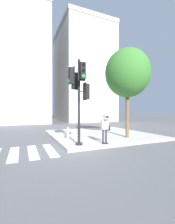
% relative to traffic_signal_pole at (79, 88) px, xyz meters
% --- Properties ---
extents(ground_plane, '(160.00, 160.00, 0.00)m').
position_rel_traffic_signal_pole_xyz_m(ground_plane, '(-0.37, -0.22, -3.39)').
color(ground_plane, '#5B5B5E').
extents(sidewalk_corner, '(8.00, 8.00, 0.18)m').
position_rel_traffic_signal_pole_xyz_m(sidewalk_corner, '(3.13, 3.28, -3.30)').
color(sidewalk_corner, '#BCB7AD').
rests_on(sidewalk_corner, ground_plane).
extents(traffic_signal_pole, '(1.28, 1.28, 4.87)m').
position_rel_traffic_signal_pole_xyz_m(traffic_signal_pole, '(0.00, 0.00, 0.00)').
color(traffic_signal_pole, black).
rests_on(traffic_signal_pole, sidewalk_corner).
extents(person_photographer, '(0.58, 0.54, 1.71)m').
position_rel_traffic_signal_pole_xyz_m(person_photographer, '(1.52, -0.33, -2.19)').
color(person_photographer, black).
rests_on(person_photographer, sidewalk_corner).
extents(street_tree, '(3.23, 3.23, 6.48)m').
position_rel_traffic_signal_pole_xyz_m(street_tree, '(4.11, 0.87, 1.47)').
color(street_tree, brown).
rests_on(street_tree, sidewalk_corner).
extents(fire_hydrant, '(0.21, 0.27, 0.79)m').
position_rel_traffic_signal_pole_xyz_m(fire_hydrant, '(-0.02, 2.14, -2.83)').
color(fire_hydrant, '#99999E').
rests_on(fire_hydrant, sidewalk_corner).
extents(building_left, '(11.87, 12.02, 20.05)m').
position_rel_traffic_signal_pole_xyz_m(building_left, '(-4.39, 21.79, 6.64)').
color(building_left, '#BCBCC1').
rests_on(building_left, ground_plane).
extents(building_right, '(10.22, 13.68, 19.96)m').
position_rel_traffic_signal_pole_xyz_m(building_right, '(9.31, 22.98, 6.60)').
color(building_right, beige).
rests_on(building_right, ground_plane).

